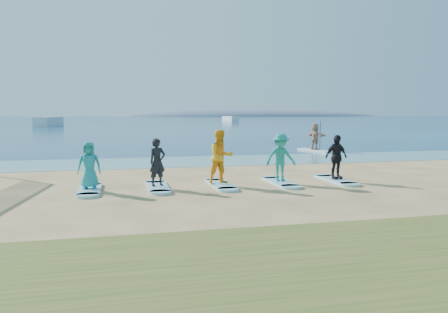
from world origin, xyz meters
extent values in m
plane|color=tan|center=(0.00, 0.00, 0.00)|extent=(600.00, 600.00, 0.00)
plane|color=teal|center=(0.00, 10.50, 0.01)|extent=(600.00, 600.00, 0.00)
plane|color=navy|center=(0.00, 160.00, 0.01)|extent=(600.00, 600.00, 0.00)
ellipsoid|color=slate|center=(95.00, 300.00, 0.00)|extent=(220.00, 56.00, 18.00)
cube|color=silver|center=(8.19, 14.51, 0.06)|extent=(1.35, 3.08, 0.12)
imported|color=tan|center=(8.19, 14.51, 1.00)|extent=(0.95, 1.71, 1.75)
cube|color=silver|center=(-17.48, 76.23, 0.00)|extent=(4.74, 7.69, 1.77)
cube|color=silver|center=(26.82, 110.21, 0.00)|extent=(3.39, 7.13, 1.55)
cube|color=#92CFE2|center=(-5.45, 2.60, 0.04)|extent=(0.70, 2.20, 0.09)
imported|color=teal|center=(-5.45, 2.60, 0.86)|extent=(0.78, 0.53, 1.54)
cube|color=#92CFE2|center=(-3.24, 2.60, 0.04)|extent=(0.70, 2.20, 0.09)
imported|color=black|center=(-3.24, 2.60, 0.90)|extent=(0.70, 0.59, 1.62)
cube|color=#92CFE2|center=(-1.02, 2.60, 0.04)|extent=(0.70, 2.20, 0.09)
imported|color=#F7A31A|center=(-1.02, 2.60, 1.03)|extent=(1.04, 0.88, 1.89)
cube|color=#92CFE2|center=(1.20, 2.60, 0.04)|extent=(0.70, 2.20, 0.09)
imported|color=teal|center=(1.20, 2.60, 0.96)|extent=(1.13, 0.67, 1.74)
cube|color=#92CFE2|center=(3.42, 2.60, 0.04)|extent=(0.70, 2.20, 0.09)
imported|color=black|center=(3.42, 2.60, 0.92)|extent=(1.03, 0.60, 1.66)
camera|label=1|loc=(-4.47, -12.21, 2.57)|focal=35.00mm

